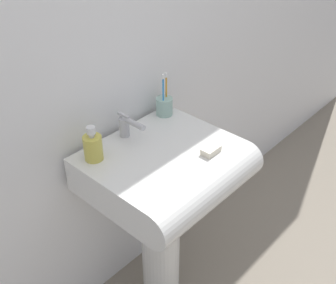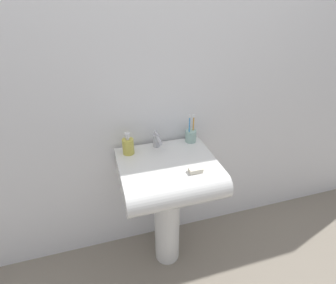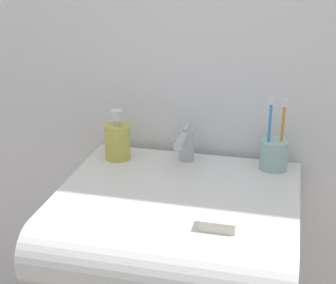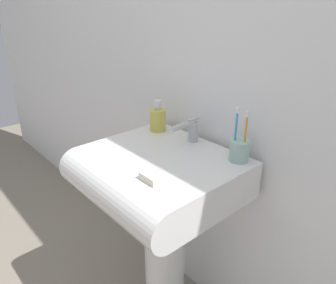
{
  "view_description": "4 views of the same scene",
  "coord_description": "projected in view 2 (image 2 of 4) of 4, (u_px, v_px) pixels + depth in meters",
  "views": [
    {
      "loc": [
        -0.92,
        -0.88,
        1.71
      ],
      "look_at": [
        0.02,
        -0.02,
        0.85
      ],
      "focal_mm": 45.0,
      "sensor_mm": 36.0,
      "label": 1
    },
    {
      "loc": [
        -0.35,
        -1.19,
        1.65
      ],
      "look_at": [
        0.01,
        0.03,
        0.92
      ],
      "focal_mm": 28.0,
      "sensor_mm": 36.0,
      "label": 2
    },
    {
      "loc": [
        0.23,
        -1.05,
        1.37
      ],
      "look_at": [
        -0.03,
        0.02,
        0.93
      ],
      "focal_mm": 55.0,
      "sensor_mm": 36.0,
      "label": 3
    },
    {
      "loc": [
        0.81,
        -0.7,
        1.35
      ],
      "look_at": [
        0.01,
        0.01,
        0.87
      ],
      "focal_mm": 35.0,
      "sensor_mm": 36.0,
      "label": 4
    }
  ],
  "objects": [
    {
      "name": "ground_plane",
      "position": [
        167.0,
        255.0,
        1.9
      ],
      "size": [
        6.0,
        6.0,
        0.0
      ],
      "primitive_type": "plane",
      "color": "gray",
      "rests_on": "ground"
    },
    {
      "name": "bar_soap",
      "position": [
        196.0,
        170.0,
        1.38
      ],
      "size": [
        0.07,
        0.04,
        0.02
      ],
      "primitive_type": "cube",
      "color": "silver",
      "rests_on": "sink_basin"
    },
    {
      "name": "soap_bottle",
      "position": [
        128.0,
        146.0,
        1.53
      ],
      "size": [
        0.07,
        0.07,
        0.13
      ],
      "color": "gold",
      "rests_on": "sink_basin"
    },
    {
      "name": "sink_basin",
      "position": [
        170.0,
        175.0,
        1.48
      ],
      "size": [
        0.55,
        0.5,
        0.14
      ],
      "color": "white",
      "rests_on": "sink_pedestal"
    },
    {
      "name": "faucet",
      "position": [
        157.0,
        140.0,
        1.59
      ],
      "size": [
        0.04,
        0.14,
        0.1
      ],
      "color": "#B7B7BC",
      "rests_on": "sink_basin"
    },
    {
      "name": "toothbrush_cup",
      "position": [
        191.0,
        136.0,
        1.66
      ],
      "size": [
        0.07,
        0.07,
        0.19
      ],
      "color": "#99BFB2",
      "rests_on": "sink_basin"
    },
    {
      "name": "wall_back",
      "position": [
        154.0,
        82.0,
        1.52
      ],
      "size": [
        5.0,
        0.05,
        2.4
      ],
      "primitive_type": "cube",
      "color": "white",
      "rests_on": "ground"
    },
    {
      "name": "sink_pedestal",
      "position": [
        167.0,
        221.0,
        1.73
      ],
      "size": [
        0.17,
        0.17,
        0.68
      ],
      "primitive_type": "cylinder",
      "color": "white",
      "rests_on": "ground"
    }
  ]
}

